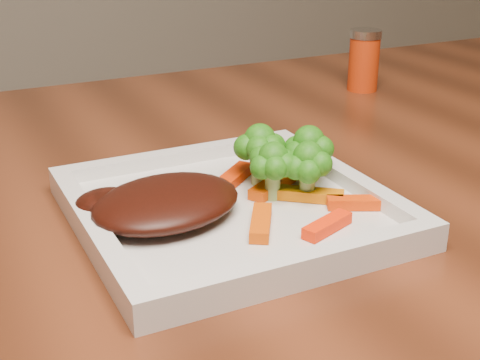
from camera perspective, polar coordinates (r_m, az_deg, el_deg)
name	(u,v)px	position (r m, az deg, el deg)	size (l,w,h in m)	color
plate	(230,213)	(0.61, -0.84, -2.84)	(0.27, 0.27, 0.01)	silver
steak	(166,202)	(0.59, -6.29, -1.90)	(0.14, 0.11, 0.03)	#330D07
broccoli_0	(260,150)	(0.65, 1.69, 2.56)	(0.06, 0.06, 0.07)	#116913
broccoli_1	(308,154)	(0.65, 5.86, 2.26)	(0.06, 0.06, 0.06)	#137616
broccoli_2	(308,169)	(0.62, 5.80, 0.90)	(0.05, 0.05, 0.06)	#207914
broccoli_3	(273,168)	(0.61, 2.83, 1.07)	(0.05, 0.05, 0.06)	#245B0F
carrot_0	(327,225)	(0.57, 7.45, -3.86)	(0.05, 0.01, 0.01)	#FF2904
carrot_1	(358,203)	(0.61, 10.02, -1.92)	(0.06, 0.01, 0.01)	red
carrot_2	(261,223)	(0.57, 1.80, -3.65)	(0.06, 0.02, 0.01)	#D64703
carrot_3	(293,165)	(0.69, 4.51, 1.29)	(0.05, 0.01, 0.01)	#CF3F03
carrot_4	(234,177)	(0.66, -0.52, 0.27)	(0.06, 0.02, 0.01)	red
carrot_5	(310,195)	(0.62, 5.98, -1.26)	(0.06, 0.02, 0.01)	#D16903
carrot_6	(273,185)	(0.64, 2.81, -0.46)	(0.06, 0.02, 0.01)	#E14403
spice_shaker	(364,60)	(1.04, 10.53, 10.02)	(0.05, 0.05, 0.09)	#BE300A
carrot_7	(306,169)	(0.68, 5.63, 0.92)	(0.05, 0.01, 0.01)	orange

